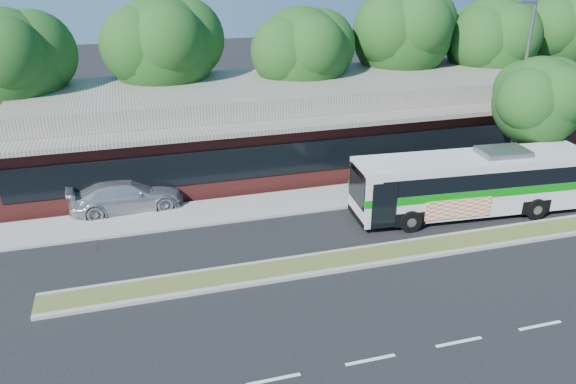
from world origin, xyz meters
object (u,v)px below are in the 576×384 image
object	(u,v)px
transit_bus	(473,179)
sedan	(127,194)
lamp_post	(521,89)
sidewalk_tree	(543,99)

from	to	relation	value
transit_bus	sedan	size ratio (longest dim) A/B	2.13
lamp_post	sidewalk_tree	distance (m)	1.16
transit_bus	sidewalk_tree	xyz separation A→B (m)	(5.02, 2.34, 2.80)
lamp_post	sedan	xyz separation A→B (m)	(-19.25, 1.92, -4.15)
lamp_post	transit_bus	bearing A→B (deg)	-144.49
sidewalk_tree	sedan	bearing A→B (deg)	172.90
lamp_post	sidewalk_tree	size ratio (longest dim) A/B	1.38
sedan	transit_bus	bearing A→B (deg)	-110.70
transit_bus	sedan	distance (m)	15.93
transit_bus	sedan	xyz separation A→B (m)	(-15.15, 4.85, -0.95)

